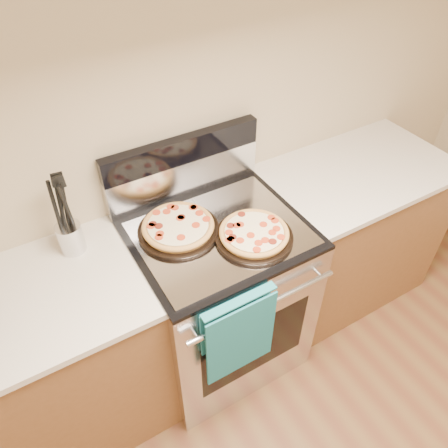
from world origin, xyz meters
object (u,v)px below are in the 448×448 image
range_body (218,297)px  pepperoni_pizza_front (254,234)px  pepperoni_pizza_back (178,227)px  utensil_crock (71,238)px

range_body → pepperoni_pizza_front: bearing=-51.1°
range_body → pepperoni_pizza_back: bearing=155.5°
range_body → pepperoni_pizza_back: (-0.15, 0.07, 0.50)m
pepperoni_pizza_back → pepperoni_pizza_front: bearing=-37.7°
range_body → pepperoni_pizza_back: 0.53m
range_body → pepperoni_pizza_front: (0.10, -0.13, 0.50)m
range_body → utensil_crock: bearing=159.6°
range_body → utensil_crock: utensil_crock is taller
pepperoni_pizza_front → utensil_crock: utensil_crock is taller
pepperoni_pizza_back → range_body: bearing=-24.5°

